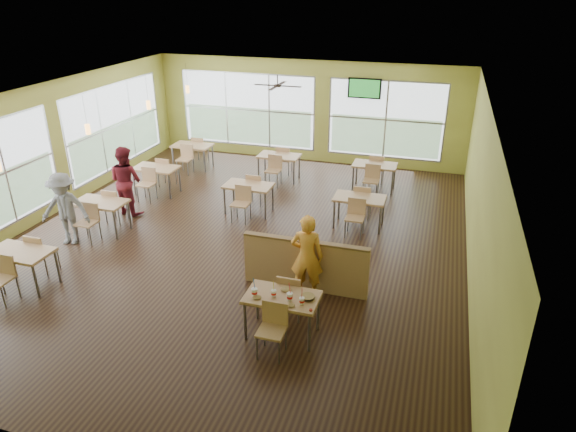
# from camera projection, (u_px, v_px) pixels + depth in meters

# --- Properties ---
(room) EXTENTS (12.00, 12.04, 3.20)m
(room) POSITION_uv_depth(u_px,v_px,m) (235.00, 173.00, 11.06)
(room) COLOR black
(room) RESTS_ON ground
(window_bays) EXTENTS (9.24, 10.24, 2.38)m
(window_bays) POSITION_uv_depth(u_px,v_px,m) (190.00, 133.00, 14.49)
(window_bays) COLOR white
(window_bays) RESTS_ON room
(main_table) EXTENTS (1.22, 1.52, 0.87)m
(main_table) POSITION_uv_depth(u_px,v_px,m) (282.00, 302.00, 8.33)
(main_table) COLOR tan
(main_table) RESTS_ON floor
(half_wall_divider) EXTENTS (2.40, 0.14, 1.04)m
(half_wall_divider) POSITION_uv_depth(u_px,v_px,m) (305.00, 265.00, 9.64)
(half_wall_divider) COLOR tan
(half_wall_divider) RESTS_ON floor
(dining_tables) EXTENTS (6.92, 8.72, 0.87)m
(dining_tables) POSITION_uv_depth(u_px,v_px,m) (224.00, 183.00, 13.23)
(dining_tables) COLOR tan
(dining_tables) RESTS_ON floor
(pendant_lights) EXTENTS (0.11, 7.31, 0.86)m
(pendant_lights) POSITION_uv_depth(u_px,v_px,m) (119.00, 117.00, 12.14)
(pendant_lights) COLOR #2D2119
(pendant_lights) RESTS_ON ceiling
(ceiling_fan) EXTENTS (1.25, 1.25, 0.29)m
(ceiling_fan) POSITION_uv_depth(u_px,v_px,m) (278.00, 85.00, 13.11)
(ceiling_fan) COLOR #2D2119
(ceiling_fan) RESTS_ON ceiling
(tv_backwall) EXTENTS (1.00, 0.07, 0.60)m
(tv_backwall) POSITION_uv_depth(u_px,v_px,m) (364.00, 88.00, 15.36)
(tv_backwall) COLOR black
(tv_backwall) RESTS_ON wall_back
(man_plaid) EXTENTS (0.65, 0.47, 1.65)m
(man_plaid) POSITION_uv_depth(u_px,v_px,m) (307.00, 256.00, 9.31)
(man_plaid) COLOR orange
(man_plaid) RESTS_ON floor
(patron_maroon) EXTENTS (0.97, 0.82, 1.74)m
(patron_maroon) POSITION_uv_depth(u_px,v_px,m) (126.00, 180.00, 12.73)
(patron_maroon) COLOR maroon
(patron_maroon) RESTS_ON floor
(patron_grey) EXTENTS (1.19, 0.85, 1.66)m
(patron_grey) POSITION_uv_depth(u_px,v_px,m) (65.00, 209.00, 11.24)
(patron_grey) COLOR slate
(patron_grey) RESTS_ON floor
(cup_blue) EXTENTS (0.11, 0.11, 0.38)m
(cup_blue) POSITION_uv_depth(u_px,v_px,m) (254.00, 292.00, 8.24)
(cup_blue) COLOR white
(cup_blue) RESTS_ON main_table
(cup_yellow) EXTENTS (0.09, 0.09, 0.32)m
(cup_yellow) POSITION_uv_depth(u_px,v_px,m) (274.00, 293.00, 8.23)
(cup_yellow) COLOR white
(cup_yellow) RESTS_ON main_table
(cup_red_near) EXTENTS (0.10, 0.10, 0.37)m
(cup_red_near) POSITION_uv_depth(u_px,v_px,m) (290.00, 297.00, 8.12)
(cup_red_near) COLOR white
(cup_red_near) RESTS_ON main_table
(cup_red_far) EXTENTS (0.09, 0.09, 0.32)m
(cup_red_far) POSITION_uv_depth(u_px,v_px,m) (302.00, 301.00, 8.04)
(cup_red_far) COLOR white
(cup_red_far) RESTS_ON main_table
(food_basket) EXTENTS (0.24, 0.24, 0.05)m
(food_basket) POSITION_uv_depth(u_px,v_px,m) (308.00, 297.00, 8.20)
(food_basket) COLOR black
(food_basket) RESTS_ON main_table
(ketchup_cup) EXTENTS (0.05, 0.05, 0.02)m
(ketchup_cup) POSITION_uv_depth(u_px,v_px,m) (311.00, 310.00, 7.91)
(ketchup_cup) COLOR maroon
(ketchup_cup) RESTS_ON main_table
(wrapper_left) EXTENTS (0.17, 0.16, 0.04)m
(wrapper_left) POSITION_uv_depth(u_px,v_px,m) (257.00, 297.00, 8.21)
(wrapper_left) COLOR olive
(wrapper_left) RESTS_ON main_table
(wrapper_mid) EXTENTS (0.21, 0.20, 0.05)m
(wrapper_mid) POSITION_uv_depth(u_px,v_px,m) (286.00, 289.00, 8.41)
(wrapper_mid) COLOR olive
(wrapper_mid) RESTS_ON main_table
(wrapper_right) EXTENTS (0.16, 0.15, 0.03)m
(wrapper_right) POSITION_uv_depth(u_px,v_px,m) (291.00, 305.00, 8.01)
(wrapper_right) COLOR olive
(wrapper_right) RESTS_ON main_table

